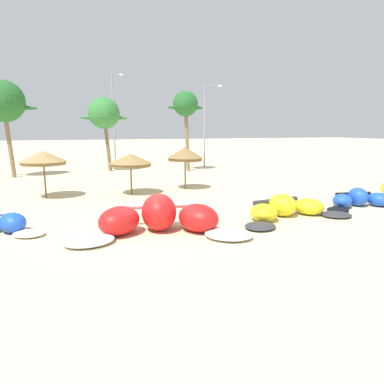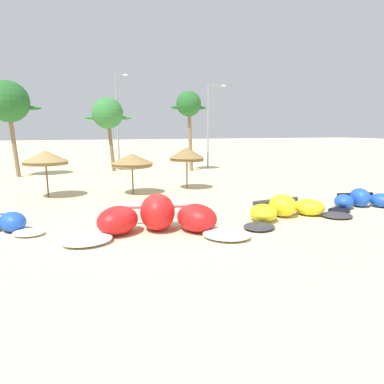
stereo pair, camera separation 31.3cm
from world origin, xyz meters
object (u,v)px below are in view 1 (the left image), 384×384
object	(u,v)px
kite_right_of_center	(361,200)
palm_center_left	(186,106)
palm_left	(3,102)
kite_left_of_center	(159,219)
lamppost_west	(114,116)
lamppost_west_center	(206,121)
beach_umbrella_outermost	(185,154)
beach_umbrella_near_palms	(130,160)
kite_center	(287,209)
palm_left_of_gap	(104,114)
beach_umbrella_middle	(43,158)

from	to	relation	value
kite_right_of_center	palm_center_left	size ratio (longest dim) A/B	0.63
palm_left	palm_center_left	xyz separation A→B (m)	(16.01, -0.58, 0.02)
kite_left_of_center	palm_left	bearing A→B (deg)	113.07
lamppost_west	lamppost_west_center	size ratio (longest dim) A/B	1.13
beach_umbrella_outermost	palm_left	xyz separation A→B (m)	(-12.63, 10.56, 3.95)
beach_umbrella_near_palms	palm_center_left	world-z (taller)	palm_center_left
lamppost_west_center	palm_center_left	bearing A→B (deg)	-139.70
kite_center	kite_left_of_center	bearing A→B (deg)	-177.37
palm_center_left	lamppost_west	xyz separation A→B (m)	(-6.15, 6.74, -0.83)
kite_left_of_center	palm_left_of_gap	bearing A→B (deg)	90.18
lamppost_west	kite_right_of_center	bearing A→B (deg)	-68.39
beach_umbrella_middle	beach_umbrella_outermost	distance (m)	9.05
beach_umbrella_middle	palm_left_of_gap	bearing A→B (deg)	68.91
palm_left	kite_left_of_center	bearing A→B (deg)	-66.93
palm_left_of_gap	lamppost_west	xyz separation A→B (m)	(1.49, 4.35, -0.03)
palm_left_of_gap	beach_umbrella_middle	bearing A→B (deg)	-111.09
palm_left	palm_center_left	distance (m)	16.02
kite_center	palm_left	size ratio (longest dim) A/B	0.76
kite_center	beach_umbrella_outermost	xyz separation A→B (m)	(-2.13, 8.98, 2.06)
kite_left_of_center	palm_left	size ratio (longest dim) A/B	0.89
beach_umbrella_near_palms	palm_left_of_gap	bearing A→B (deg)	91.52
lamppost_west_center	kite_center	bearing A→B (deg)	-101.90
lamppost_west_center	beach_umbrella_outermost	bearing A→B (deg)	-117.69
palm_left_of_gap	lamppost_west	distance (m)	4.60
beach_umbrella_outermost	palm_left_of_gap	xyz separation A→B (m)	(-4.25, 12.36, 3.17)
kite_center	lamppost_west_center	world-z (taller)	lamppost_west_center
kite_right_of_center	lamppost_west_center	xyz separation A→B (m)	(-0.48, 21.27, 4.70)
beach_umbrella_near_palms	beach_umbrella_outermost	size ratio (longest dim) A/B	0.93
beach_umbrella_near_palms	lamppost_west_center	xyz separation A→B (m)	(10.63, 13.51, 2.85)
palm_center_left	lamppost_west_center	distance (m)	4.58
palm_left_of_gap	palm_center_left	world-z (taller)	palm_center_left
beach_umbrella_middle	kite_right_of_center	bearing A→B (deg)	-27.24
beach_umbrella_middle	lamppost_west_center	xyz separation A→B (m)	(15.77, 12.90, 2.62)
beach_umbrella_near_palms	palm_center_left	size ratio (longest dim) A/B	0.35
kite_left_of_center	beach_umbrella_near_palms	bearing A→B (deg)	88.13
lamppost_west	palm_left_of_gap	bearing A→B (deg)	-108.84
palm_center_left	lamppost_west_center	world-z (taller)	lamppost_west_center
kite_center	palm_center_left	world-z (taller)	palm_center_left
kite_right_of_center	beach_umbrella_middle	size ratio (longest dim) A/B	1.70
kite_left_of_center	beach_umbrella_near_palms	world-z (taller)	beach_umbrella_near_palms
palm_left	lamppost_west_center	world-z (taller)	lamppost_west_center
beach_umbrella_outermost	palm_left	distance (m)	16.93
lamppost_west	kite_center	bearing A→B (deg)	-79.21
palm_left	lamppost_west_center	xyz separation A→B (m)	(19.35, 2.25, -1.34)
beach_umbrella_near_palms	lamppost_west	xyz separation A→B (m)	(1.14, 17.41, 3.38)
beach_umbrella_outermost	kite_left_of_center	bearing A→B (deg)	-114.30
palm_left_of_gap	palm_center_left	bearing A→B (deg)	-17.33
beach_umbrella_middle	lamppost_west	size ratio (longest dim) A/B	0.28
beach_umbrella_near_palms	kite_left_of_center	bearing A→B (deg)	-91.87
palm_left	lamppost_west	size ratio (longest dim) A/B	0.81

